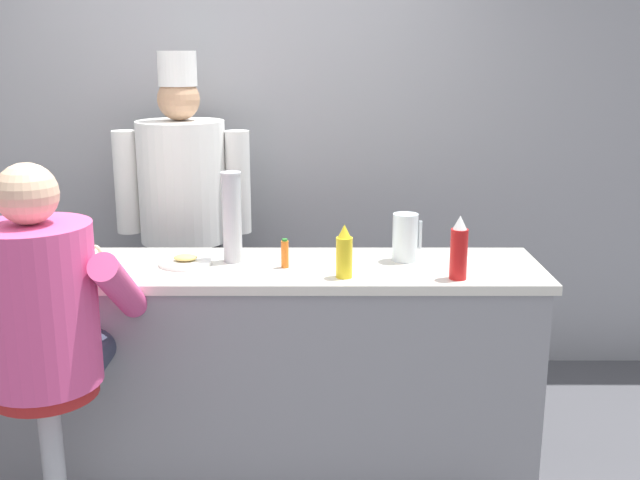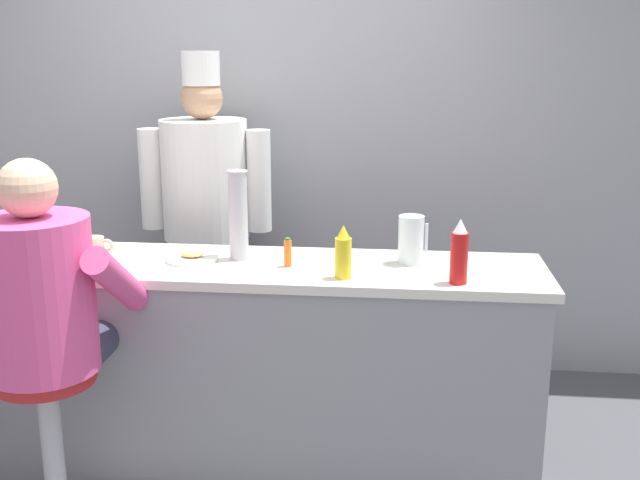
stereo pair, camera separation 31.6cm
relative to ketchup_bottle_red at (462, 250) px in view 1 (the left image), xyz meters
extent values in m
cube|color=#99999E|center=(-1.03, 1.42, 0.26)|extent=(10.00, 0.06, 2.70)
cube|color=gray|center=(-1.03, 0.19, -0.63)|extent=(2.79, 0.56, 0.93)
cube|color=silver|center=(-1.03, 0.19, -0.14)|extent=(2.85, 0.59, 0.04)
cylinder|color=red|center=(0.00, 0.00, -0.02)|extent=(0.07, 0.07, 0.21)
cone|color=white|center=(0.00, 0.00, 0.11)|extent=(0.06, 0.06, 0.06)
cylinder|color=yellow|center=(-0.46, 0.02, -0.04)|extent=(0.07, 0.07, 0.17)
cone|color=yellow|center=(-0.46, 0.02, 0.07)|extent=(0.05, 0.05, 0.05)
cylinder|color=orange|center=(-0.71, 0.16, -0.06)|extent=(0.03, 0.03, 0.12)
cylinder|color=#287F2D|center=(-0.71, 0.16, 0.00)|extent=(0.02, 0.02, 0.01)
cylinder|color=silver|center=(-0.19, 0.27, -0.02)|extent=(0.11, 0.11, 0.21)
cube|color=silver|center=(-0.12, 0.27, -0.01)|extent=(0.01, 0.01, 0.13)
cylinder|color=white|center=(-1.14, 0.20, -0.11)|extent=(0.23, 0.23, 0.02)
ellipsoid|color=#E0BC60|center=(-1.14, 0.20, -0.09)|extent=(0.10, 0.08, 0.03)
cylinder|color=beige|center=(-1.60, 0.24, -0.08)|extent=(0.09, 0.09, 0.08)
torus|color=beige|center=(-1.54, 0.24, -0.08)|extent=(0.06, 0.02, 0.06)
cylinder|color=#B7BABF|center=(-0.94, 0.26, 0.07)|extent=(0.08, 0.08, 0.39)
cylinder|color=silver|center=(-0.94, 0.26, 0.27)|extent=(0.09, 0.09, 0.01)
cylinder|color=#B2B5BA|center=(-1.56, -0.38, -0.74)|extent=(0.08, 0.08, 0.65)
cylinder|color=red|center=(-1.56, -0.38, -0.42)|extent=(0.38, 0.38, 0.05)
cylinder|color=#33384C|center=(-1.67, -0.18, -0.38)|extent=(0.16, 0.42, 0.16)
cylinder|color=#33384C|center=(-1.46, -0.18, -0.38)|extent=(0.16, 0.42, 0.16)
cylinder|color=#E54C8C|center=(-1.56, -0.38, -0.10)|extent=(0.42, 0.42, 0.59)
cylinder|color=#E54C8C|center=(-1.30, -0.27, -0.07)|extent=(0.11, 0.45, 0.36)
sphere|color=#DBB28E|center=(-1.56, -0.38, 0.30)|extent=(0.22, 0.22, 0.22)
cube|color=#232328|center=(-1.29, 1.05, -0.66)|extent=(0.36, 0.20, 0.86)
cube|color=white|center=(-1.29, 0.99, -0.49)|extent=(0.32, 0.02, 0.52)
cylinder|color=white|center=(-1.29, 1.05, 0.09)|extent=(0.47, 0.47, 0.64)
sphere|color=tan|center=(-1.29, 1.05, 0.53)|extent=(0.22, 0.22, 0.22)
cylinder|color=white|center=(-1.29, 1.05, 0.68)|extent=(0.20, 0.20, 0.18)
cylinder|color=white|center=(-1.59, 1.05, 0.09)|extent=(0.13, 0.13, 0.55)
cylinder|color=white|center=(-1.00, 1.05, 0.09)|extent=(0.13, 0.13, 0.55)
camera|label=1|loc=(-0.56, -2.90, 0.78)|focal=42.00mm
camera|label=2|loc=(-0.24, -2.88, 0.78)|focal=42.00mm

